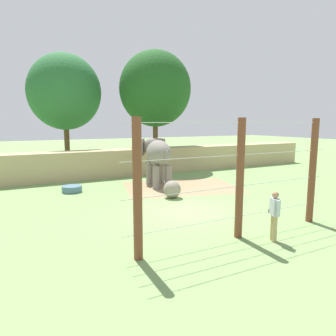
{
  "coord_description": "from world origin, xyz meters",
  "views": [
    {
      "loc": [
        -6.7,
        -11.17,
        3.88
      ],
      "look_at": [
        0.94,
        3.49,
        1.4
      ],
      "focal_mm": 32.62,
      "sensor_mm": 36.0,
      "label": 1
    }
  ],
  "objects_px": {
    "elephant": "(157,155)",
    "zookeeper": "(274,214)",
    "water_tub": "(72,189)",
    "enrichment_ball": "(172,189)"
  },
  "relations": [
    {
      "from": "elephant",
      "to": "water_tub",
      "type": "xyz_separation_m",
      "value": [
        -5.05,
        0.55,
        -1.72
      ]
    },
    {
      "from": "elephant",
      "to": "water_tub",
      "type": "distance_m",
      "value": 5.37
    },
    {
      "from": "zookeeper",
      "to": "water_tub",
      "type": "xyz_separation_m",
      "value": [
        -4.57,
        10.44,
        -0.74
      ]
    },
    {
      "from": "enrichment_ball",
      "to": "zookeeper",
      "type": "xyz_separation_m",
      "value": [
        0.22,
        -6.65,
        0.47
      ]
    },
    {
      "from": "elephant",
      "to": "zookeeper",
      "type": "xyz_separation_m",
      "value": [
        -0.48,
        -9.89,
        -0.98
      ]
    },
    {
      "from": "elephant",
      "to": "zookeeper",
      "type": "bearing_deg",
      "value": -92.78
    },
    {
      "from": "enrichment_ball",
      "to": "water_tub",
      "type": "bearing_deg",
      "value": 138.96
    },
    {
      "from": "zookeeper",
      "to": "elephant",
      "type": "bearing_deg",
      "value": 87.22
    },
    {
      "from": "elephant",
      "to": "enrichment_ball",
      "type": "relative_size",
      "value": 4.26
    },
    {
      "from": "enrichment_ball",
      "to": "water_tub",
      "type": "relative_size",
      "value": 0.83
    }
  ]
}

